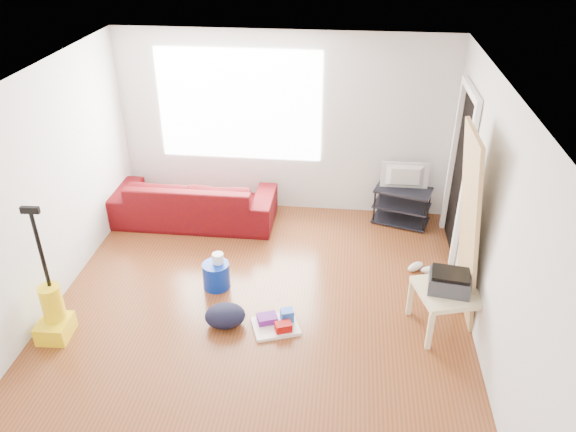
# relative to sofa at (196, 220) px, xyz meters

# --- Properties ---
(room) EXTENTS (4.51, 5.01, 2.51)m
(room) POSITION_rel_sofa_xyz_m (1.24, -1.80, 1.25)
(room) COLOR #593217
(room) RESTS_ON ground
(sofa) EXTENTS (2.19, 0.85, 0.64)m
(sofa) POSITION_rel_sofa_xyz_m (0.00, 0.00, 0.00)
(sofa) COLOR #3B0410
(sofa) RESTS_ON ground
(tv_stand) EXTENTS (0.83, 0.61, 0.51)m
(tv_stand) POSITION_rel_sofa_xyz_m (2.82, 0.27, 0.26)
(tv_stand) COLOR black
(tv_stand) RESTS_ON ground
(tv) EXTENTS (0.63, 0.08, 0.36)m
(tv) POSITION_rel_sofa_xyz_m (2.82, 0.27, 0.69)
(tv) COLOR black
(tv) RESTS_ON tv_stand
(side_table) EXTENTS (0.73, 0.73, 0.48)m
(side_table) POSITION_rel_sofa_xyz_m (3.12, -1.89, 0.41)
(side_table) COLOR beige
(side_table) RESTS_ON ground
(printer) EXTENTS (0.45, 0.37, 0.21)m
(printer) POSITION_rel_sofa_xyz_m (3.12, -1.89, 0.59)
(printer) COLOR #2F3037
(printer) RESTS_ON side_table
(bucket) EXTENTS (0.32, 0.32, 0.31)m
(bucket) POSITION_rel_sofa_xyz_m (0.62, -1.46, 0.00)
(bucket) COLOR #07279E
(bucket) RESTS_ON ground
(toilet_paper) EXTENTS (0.13, 0.13, 0.12)m
(toilet_paper) POSITION_rel_sofa_xyz_m (0.65, -1.43, 0.21)
(toilet_paper) COLOR white
(toilet_paper) RESTS_ON bucket
(cleaning_tray) EXTENTS (0.56, 0.51, 0.17)m
(cleaning_tray) POSITION_rel_sofa_xyz_m (1.40, -2.09, 0.05)
(cleaning_tray) COLOR white
(cleaning_tray) RESTS_ON ground
(backpack) EXTENTS (0.48, 0.42, 0.23)m
(backpack) POSITION_rel_sofa_xyz_m (0.86, -2.11, 0.00)
(backpack) COLOR black
(backpack) RESTS_ON ground
(sneakers) EXTENTS (0.43, 0.24, 0.10)m
(sneakers) POSITION_rel_sofa_xyz_m (3.02, -0.91, 0.05)
(sneakers) COLOR silver
(sneakers) RESTS_ON ground
(vacuum) EXTENTS (0.32, 0.37, 1.47)m
(vacuum) POSITION_rel_sofa_xyz_m (-0.83, -2.44, 0.27)
(vacuum) COLOR yellow
(vacuum) RESTS_ON ground
(door_panel) EXTENTS (0.26, 0.82, 2.05)m
(door_panel) POSITION_rel_sofa_xyz_m (3.30, -1.54, 0.00)
(door_panel) COLOR tan
(door_panel) RESTS_ON ground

